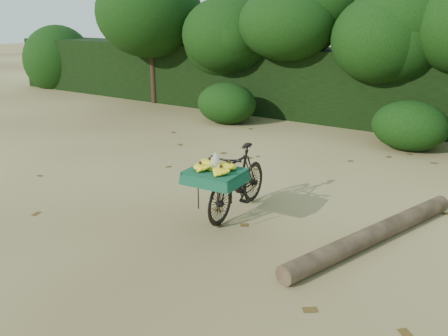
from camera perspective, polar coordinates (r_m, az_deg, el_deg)
The scene contains 7 objects.
ground at distance 7.22m, azimuth 0.89°, elevation -3.57°, with size 80.00×80.00×0.00m, color tan.
vendor_bicycle at distance 6.50m, azimuth 1.57°, elevation -1.49°, with size 0.72×1.71×0.96m.
fallen_log at distance 6.09m, azimuth 17.71°, elevation -7.55°, with size 0.23×0.23×3.15m, color brown.
hedge_backdrop at distance 12.59m, azimuth 17.18°, elevation 9.19°, with size 26.00×1.80×1.80m, color black.
tree_row at distance 11.94m, azimuth 13.41°, elevation 14.38°, with size 14.50×2.00×4.00m, color black, non-canonical shape.
bush_clumps at distance 10.64m, azimuth 16.19°, elevation 5.32°, with size 8.80×1.70×0.90m, color black, non-canonical shape.
leaf_litter at distance 7.73m, azimuth 3.55°, elevation -2.07°, with size 7.00×7.30×0.01m, color #4E3814, non-canonical shape.
Camera 1 is at (3.70, -5.60, 2.65)m, focal length 38.00 mm.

